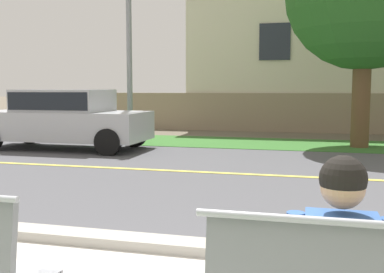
% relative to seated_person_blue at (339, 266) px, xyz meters
% --- Properties ---
extents(ground_plane, '(140.00, 140.00, 0.00)m').
position_rel_seated_person_blue_xyz_m(ground_plane, '(-1.14, 7.44, -0.68)').
color(ground_plane, '#665B4C').
extents(curb_edge, '(44.00, 0.30, 0.11)m').
position_rel_seated_person_blue_xyz_m(curb_edge, '(-1.14, 1.79, -0.62)').
color(curb_edge, '#ADA89E').
rests_on(curb_edge, ground_plane).
extents(street_asphalt, '(52.00, 8.00, 0.01)m').
position_rel_seated_person_blue_xyz_m(street_asphalt, '(-1.14, 5.94, -0.67)').
color(street_asphalt, '#515156').
rests_on(street_asphalt, ground_plane).
extents(road_centre_line, '(48.00, 0.14, 0.01)m').
position_rel_seated_person_blue_xyz_m(road_centre_line, '(-1.14, 5.94, -0.67)').
color(road_centre_line, '#E0CC4C').
rests_on(road_centre_line, ground_plane).
extents(far_verge_grass, '(48.00, 2.80, 0.02)m').
position_rel_seated_person_blue_xyz_m(far_verge_grass, '(-1.14, 10.81, -0.67)').
color(far_verge_grass, '#38702D').
rests_on(far_verge_grass, ground_plane).
extents(seated_person_blue, '(0.52, 0.68, 1.25)m').
position_rel_seated_person_blue_xyz_m(seated_person_blue, '(0.00, 0.00, 0.00)').
color(seated_person_blue, black).
rests_on(seated_person_blue, ground_plane).
extents(car_silver_near, '(4.30, 1.86, 1.54)m').
position_rel_seated_person_blue_xyz_m(car_silver_near, '(-6.34, 8.34, 0.18)').
color(car_silver_near, '#B2B5BC').
rests_on(car_silver_near, ground_plane).
extents(garden_wall, '(13.00, 0.36, 1.40)m').
position_rel_seated_person_blue_xyz_m(garden_wall, '(-1.36, 14.59, 0.02)').
color(garden_wall, gray).
rests_on(garden_wall, ground_plane).
extents(house_across_street, '(12.96, 6.91, 6.47)m').
position_rel_seated_person_blue_xyz_m(house_across_street, '(1.20, 17.79, 2.60)').
color(house_across_street, beige).
rests_on(house_across_street, ground_plane).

